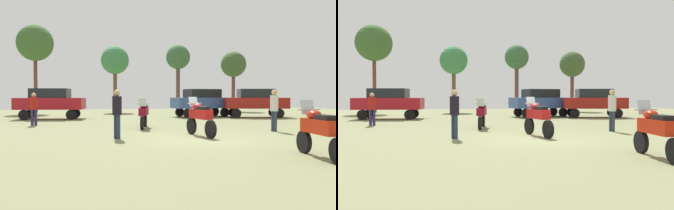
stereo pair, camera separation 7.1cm
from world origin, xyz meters
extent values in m
cube|color=#767B52|center=(0.00, 0.00, 0.01)|extent=(44.00, 52.00, 0.02)
cylinder|color=black|center=(-1.82, 3.43, 0.33)|extent=(0.25, 0.62, 0.61)
cylinder|color=black|center=(-1.48, 4.97, 0.33)|extent=(0.25, 0.62, 0.61)
cube|color=maroon|center=(-1.65, 4.20, 0.81)|extent=(0.64, 1.38, 0.36)
ellipsoid|color=maroon|center=(-1.72, 3.90, 1.09)|extent=(0.42, 0.54, 0.24)
cube|color=black|center=(-1.60, 4.43, 1.05)|extent=(0.41, 0.61, 0.12)
cube|color=silver|center=(-1.79, 3.58, 1.27)|extent=(0.38, 0.23, 0.39)
cylinder|color=#B7B7BC|center=(-1.77, 3.67, 1.21)|extent=(0.61, 0.17, 0.04)
cylinder|color=black|center=(1.81, -3.47, 0.33)|extent=(0.17, 0.62, 0.62)
cube|color=#B81F0B|center=(1.76, -4.23, 0.82)|extent=(0.46, 1.32, 0.36)
ellipsoid|color=#B81F0B|center=(1.78, -3.94, 1.10)|extent=(0.36, 0.50, 0.24)
cube|color=black|center=(1.74, -4.46, 1.06)|extent=(0.34, 0.58, 0.12)
cube|color=silver|center=(1.80, -3.61, 1.28)|extent=(0.37, 0.18, 0.39)
cylinder|color=#B7B7BC|center=(1.80, -3.71, 1.22)|extent=(0.62, 0.08, 0.04)
cylinder|color=black|center=(-0.05, 1.40, 0.35)|extent=(0.26, 0.68, 0.67)
cylinder|color=black|center=(0.28, -0.07, 0.35)|extent=(0.26, 0.68, 0.67)
cube|color=red|center=(0.12, 0.66, 0.87)|extent=(0.63, 1.32, 0.36)
ellipsoid|color=red|center=(0.05, 0.94, 1.15)|extent=(0.42, 0.54, 0.24)
cube|color=black|center=(0.16, 0.44, 1.11)|extent=(0.41, 0.61, 0.12)
cube|color=silver|center=(-0.01, 1.26, 1.33)|extent=(0.38, 0.23, 0.39)
cylinder|color=#B7B7BC|center=(0.01, 1.16, 1.27)|extent=(0.61, 0.17, 0.04)
cylinder|color=black|center=(-8.47, 10.79, 0.34)|extent=(0.66, 0.29, 0.64)
cylinder|color=black|center=(-8.31, 12.22, 0.34)|extent=(0.66, 0.29, 0.64)
cylinder|color=black|center=(-5.57, 10.46, 0.34)|extent=(0.66, 0.29, 0.64)
cylinder|color=black|center=(-5.41, 11.89, 0.34)|extent=(0.66, 0.29, 0.64)
cube|color=maroon|center=(-6.94, 11.34, 1.03)|extent=(4.47, 2.27, 0.75)
cube|color=black|center=(-6.94, 11.34, 1.71)|extent=(2.53, 1.84, 0.61)
cylinder|color=black|center=(2.20, 10.81, 0.34)|extent=(0.67, 0.33, 0.64)
cylinder|color=black|center=(1.94, 12.23, 0.34)|extent=(0.67, 0.33, 0.64)
cylinder|color=black|center=(5.08, 11.34, 0.34)|extent=(0.67, 0.33, 0.64)
cylinder|color=black|center=(4.81, 12.76, 0.34)|extent=(0.67, 0.33, 0.64)
cube|color=#355394|center=(3.51, 11.78, 1.03)|extent=(4.56, 2.55, 0.75)
cube|color=black|center=(3.51, 11.78, 1.71)|extent=(2.61, 1.99, 0.61)
cylinder|color=black|center=(5.41, 9.96, 0.34)|extent=(0.67, 0.35, 0.64)
cylinder|color=black|center=(5.71, 11.37, 0.34)|extent=(0.67, 0.35, 0.64)
cylinder|color=black|center=(8.28, 9.37, 0.34)|extent=(0.67, 0.35, 0.64)
cylinder|color=black|center=(8.57, 10.78, 0.34)|extent=(0.67, 0.35, 0.64)
cube|color=maroon|center=(6.99, 10.37, 1.03)|extent=(4.58, 2.64, 0.75)
cube|color=black|center=(6.99, 10.37, 1.71)|extent=(2.64, 2.03, 0.61)
cylinder|color=#2E2450|center=(-7.14, 6.57, 0.43)|extent=(0.14, 0.14, 0.82)
cylinder|color=#2E2450|center=(-6.98, 6.61, 0.43)|extent=(0.14, 0.14, 0.82)
cylinder|color=#AB1813|center=(-7.06, 6.59, 1.16)|extent=(0.41, 0.41, 0.65)
sphere|color=tan|center=(-7.06, 6.59, 1.60)|extent=(0.22, 0.22, 0.22)
cylinder|color=#232F4B|center=(-3.10, 0.61, 0.45)|extent=(0.14, 0.14, 0.86)
cylinder|color=#232F4B|center=(-3.01, 0.47, 0.45)|extent=(0.14, 0.14, 0.86)
cylinder|color=black|center=(-3.05, 0.54, 1.22)|extent=(0.47, 0.47, 0.68)
sphere|color=tan|center=(-3.05, 0.54, 1.67)|extent=(0.23, 0.23, 0.23)
cylinder|color=#29354A|center=(3.71, 1.76, 0.46)|extent=(0.14, 0.14, 0.88)
cylinder|color=#29354A|center=(3.74, 1.60, 0.46)|extent=(0.14, 0.14, 0.88)
cylinder|color=silver|center=(3.72, 1.68, 1.25)|extent=(0.39, 0.39, 0.70)
sphere|color=tan|center=(3.72, 1.68, 1.71)|extent=(0.24, 0.24, 0.24)
cylinder|color=brown|center=(3.34, 19.04, 2.33)|extent=(0.37, 0.37, 4.61)
sphere|color=#37643A|center=(3.34, 19.04, 5.14)|extent=(2.26, 2.26, 2.26)
cylinder|color=brown|center=(-2.46, 19.95, 2.13)|extent=(0.35, 0.35, 4.22)
sphere|color=#3D824B|center=(-2.46, 19.95, 4.83)|extent=(2.60, 2.60, 2.60)
cylinder|color=brown|center=(-9.46, 19.90, 2.76)|extent=(0.31, 0.31, 5.48)
sphere|color=#3A612C|center=(-9.46, 19.90, 6.21)|extent=(3.19, 3.19, 3.19)
cylinder|color=brown|center=(9.12, 19.77, 2.04)|extent=(0.35, 0.35, 4.05)
sphere|color=#3A562D|center=(9.12, 19.77, 4.63)|extent=(2.51, 2.51, 2.51)
camera|label=1|loc=(-3.53, -11.67, 1.60)|focal=35.88mm
camera|label=2|loc=(-3.46, -11.69, 1.60)|focal=35.88mm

